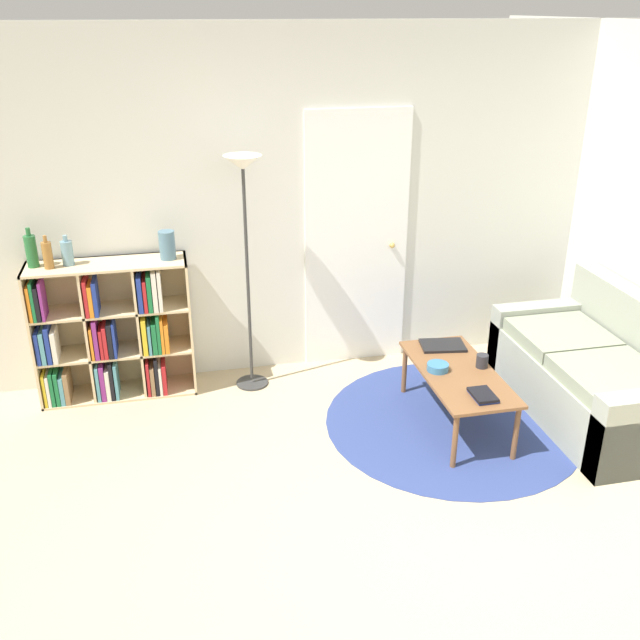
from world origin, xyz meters
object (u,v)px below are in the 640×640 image
(bottle_left, at_px, (31,251))
(bottle_middle, at_px, (48,255))
(bowl, at_px, (438,367))
(vase_on_shelf, at_px, (167,245))
(cup, at_px, (482,361))
(floor_lamp, at_px, (244,200))
(couch, at_px, (600,377))
(bookshelf, at_px, (111,334))
(coffee_table, at_px, (458,376))
(bottle_right, at_px, (67,253))
(laptop, at_px, (443,345))

(bottle_left, xyz_separation_m, bottle_middle, (0.11, -0.05, -0.02))
(bowl, bearing_deg, vase_on_shelf, 152.26)
(bowl, distance_m, cup, 0.31)
(bowl, bearing_deg, cup, -3.33)
(floor_lamp, height_order, bottle_middle, floor_lamp)
(vase_on_shelf, bearing_deg, couch, -19.50)
(bookshelf, bearing_deg, coffee_table, -22.28)
(floor_lamp, bearing_deg, bottle_left, 175.64)
(bookshelf, xyz_separation_m, vase_on_shelf, (0.46, -0.00, 0.64))
(vase_on_shelf, bearing_deg, floor_lamp, -8.63)
(bottle_right, bearing_deg, vase_on_shelf, -1.45)
(coffee_table, xyz_separation_m, bottle_middle, (-2.66, 0.92, 0.76))
(cup, bearing_deg, floor_lamp, 150.51)
(floor_lamp, height_order, coffee_table, floor_lamp)
(bookshelf, height_order, bottle_middle, bottle_middle)
(bookshelf, height_order, coffee_table, bookshelf)
(bowl, height_order, cup, cup)
(bookshelf, distance_m, couch, 3.52)
(floor_lamp, relative_size, bottle_right, 8.23)
(couch, bearing_deg, bottle_middle, 164.88)
(floor_lamp, xyz_separation_m, bottle_middle, (-1.35, 0.06, -0.32))
(coffee_table, relative_size, laptop, 3.10)
(cup, xyz_separation_m, bottle_middle, (-2.84, 0.90, 0.67))
(bottle_left, relative_size, vase_on_shelf, 1.37)
(bottle_middle, bearing_deg, floor_lamp, -2.40)
(couch, relative_size, bowl, 10.71)
(floor_lamp, distance_m, bowl, 1.76)
(floor_lamp, distance_m, bottle_left, 1.50)
(couch, xyz_separation_m, bottle_right, (-3.58, 1.05, 0.83))
(bookshelf, relative_size, cup, 11.98)
(floor_lamp, xyz_separation_m, bottle_left, (-1.46, 0.11, -0.30))
(floor_lamp, bearing_deg, coffee_table, -33.44)
(floor_lamp, distance_m, bottle_right, 1.28)
(coffee_table, bearing_deg, cup, 7.06)
(bookshelf, xyz_separation_m, bottle_left, (-0.45, 0.03, 0.66))
(bottle_right, bearing_deg, bowl, -21.04)
(floor_lamp, xyz_separation_m, bowl, (1.18, -0.82, -1.02))
(bowl, height_order, vase_on_shelf, vase_on_shelf)
(bottle_left, bearing_deg, vase_on_shelf, -1.76)
(bottle_middle, distance_m, bottle_right, 0.13)
(bottle_right, bearing_deg, floor_lamp, -4.68)
(floor_lamp, distance_m, laptop, 1.76)
(floor_lamp, bearing_deg, vase_on_shelf, 171.37)
(bookshelf, height_order, couch, bookshelf)
(cup, height_order, bottle_right, bottle_right)
(bottle_left, bearing_deg, bookshelf, -3.43)
(bottle_right, bearing_deg, bookshelf, -4.26)
(bookshelf, distance_m, laptop, 2.42)
(bottle_middle, height_order, bottle_right, bottle_middle)
(bowl, height_order, bottle_middle, bottle_middle)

